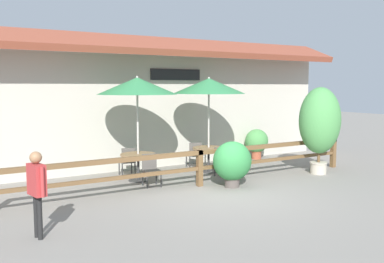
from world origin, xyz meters
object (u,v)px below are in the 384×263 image
dining_table_near (138,159)px  chair_middle_streetside (223,160)px  chair_middle_wallside (194,154)px  potted_plant_small_flowering (257,142)px  chair_near_streetside (151,168)px  chair_near_wallside (127,160)px  potted_plant_entrance_palm (232,162)px  patio_umbrella_middle (209,86)px  pedestrian (37,183)px  potted_plant_corner_fern (320,122)px  dining_table_middle (209,152)px  patio_umbrella_near (137,86)px

dining_table_near → chair_middle_streetside: size_ratio=1.17×
chair_middle_wallside → potted_plant_small_flowering: 2.85m
chair_near_streetside → chair_near_wallside: 1.52m
dining_table_near → potted_plant_small_flowering: (5.12, 1.07, 0.02)m
potted_plant_entrance_palm → patio_umbrella_middle: bearing=74.1°
dining_table_near → pedestrian: 4.70m
dining_table_near → chair_near_wallside: chair_near_wallside is taller
patio_umbrella_middle → potted_plant_corner_fern: patio_umbrella_middle is taller
potted_plant_small_flowering → pedestrian: 9.53m
dining_table_near → potted_plant_corner_fern: 5.48m
chair_near_wallside → potted_plant_entrance_palm: 3.26m
chair_near_streetside → chair_middle_streetside: 2.34m
patio_umbrella_middle → chair_middle_wallside: size_ratio=3.45×
chair_near_streetside → potted_plant_corner_fern: 5.27m
dining_table_near → potted_plant_small_flowering: 5.23m
dining_table_near → dining_table_middle: size_ratio=1.00×
chair_near_streetside → potted_plant_entrance_palm: potted_plant_entrance_palm is taller
potted_plant_corner_fern → potted_plant_entrance_palm: 3.37m
chair_middle_streetside → potted_plant_entrance_palm: size_ratio=0.70×
pedestrian → patio_umbrella_middle: bearing=-71.3°
chair_near_streetside → potted_plant_small_flowering: bearing=26.8°
patio_umbrella_middle → dining_table_middle: patio_umbrella_middle is taller
chair_near_wallside → dining_table_middle: bearing=170.5°
dining_table_middle → chair_middle_wallside: 0.75m
dining_table_middle → potted_plant_entrance_palm: bearing=-105.9°
dining_table_near → potted_plant_corner_fern: (5.04, -1.92, 0.96)m
chair_near_streetside → dining_table_middle: bearing=25.6°
chair_near_streetside → chair_near_wallside: size_ratio=1.00×
potted_plant_small_flowering → patio_umbrella_middle: bearing=-159.3°
dining_table_near → chair_near_streetside: bearing=-88.2°
patio_umbrella_near → chair_near_streetside: 2.29m
chair_near_wallside → dining_table_middle: chair_near_wallside is taller
patio_umbrella_middle → potted_plant_corner_fern: size_ratio=1.12×
dining_table_near → chair_middle_wallside: size_ratio=1.17×
chair_middle_streetside → dining_table_near: bearing=161.3°
patio_umbrella_near → chair_middle_wallside: patio_umbrella_near is taller
patio_umbrella_middle → chair_middle_wallside: 2.29m
patio_umbrella_near → dining_table_near: bearing=90.0°
chair_near_wallside → chair_middle_streetside: size_ratio=1.00×
chair_near_wallside → chair_middle_wallside: 2.30m
chair_middle_wallside → potted_plant_corner_fern: potted_plant_corner_fern is taller
potted_plant_corner_fern → chair_near_wallside: bearing=152.1°
patio_umbrella_near → dining_table_near: 2.02m
chair_near_wallside → chair_middle_streetside: bearing=156.0°
patio_umbrella_middle → potted_plant_small_flowering: bearing=20.7°
patio_umbrella_middle → pedestrian: patio_umbrella_middle is taller
chair_middle_wallside → potted_plant_entrance_palm: (-0.50, -2.71, 0.20)m
chair_near_streetside → potted_plant_small_flowering: 5.42m
chair_near_wallside → patio_umbrella_middle: (2.36, -0.74, 2.16)m
chair_near_wallside → chair_middle_wallside: same height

